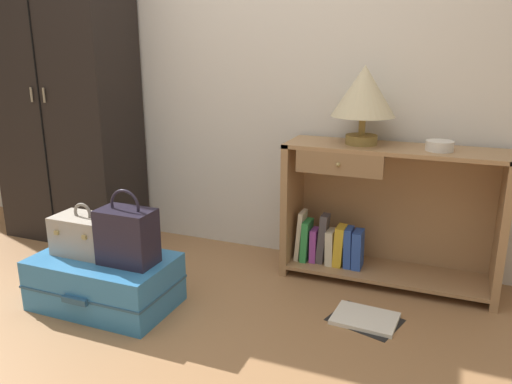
{
  "coord_description": "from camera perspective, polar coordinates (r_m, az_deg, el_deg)",
  "views": [
    {
      "loc": [
        1.12,
        -1.45,
        1.28
      ],
      "look_at": [
        0.17,
        0.89,
        0.55
      ],
      "focal_mm": 35.53,
      "sensor_mm": 36.0,
      "label": 1
    }
  ],
  "objects": [
    {
      "name": "suitcase_large",
      "position": [
        2.72,
        -16.64,
        -9.59
      ],
      "size": [
        0.71,
        0.45,
        0.26
      ],
      "color": "teal",
      "rests_on": "ground_plane"
    },
    {
      "name": "table_lamp",
      "position": [
        2.77,
        12.06,
        10.82
      ],
      "size": [
        0.34,
        0.34,
        0.42
      ],
      "color": "olive",
      "rests_on": "bookshelf"
    },
    {
      "name": "bottle",
      "position": [
        3.07,
        -22.16,
        -8.05
      ],
      "size": [
        0.07,
        0.07,
        0.18
      ],
      "color": "white",
      "rests_on": "ground_plane"
    },
    {
      "name": "train_case",
      "position": [
        2.72,
        -18.72,
        -4.55
      ],
      "size": [
        0.31,
        0.2,
        0.27
      ],
      "color": "#A89E8E",
      "rests_on": "suitcase_large"
    },
    {
      "name": "wardrobe",
      "position": [
        3.61,
        -20.71,
        10.52
      ],
      "size": [
        0.89,
        0.47,
        1.98
      ],
      "color": "black",
      "rests_on": "ground_plane"
    },
    {
      "name": "bookshelf",
      "position": [
        2.89,
        13.77,
        -2.57
      ],
      "size": [
        1.15,
        0.35,
        0.77
      ],
      "color": "#A37A51",
      "rests_on": "ground_plane"
    },
    {
      "name": "ground_plane",
      "position": [
        2.24,
        -13.56,
        -19.32
      ],
      "size": [
        9.0,
        9.0,
        0.0
      ],
      "primitive_type": "plane",
      "color": "#9E7047"
    },
    {
      "name": "open_book_on_floor",
      "position": [
        2.59,
        12.17,
        -13.77
      ],
      "size": [
        0.37,
        0.32,
        0.02
      ],
      "color": "white",
      "rests_on": "ground_plane"
    },
    {
      "name": "handbag",
      "position": [
        2.52,
        -14.3,
        -4.8
      ],
      "size": [
        0.27,
        0.17,
        0.37
      ],
      "color": "#231E2D",
      "rests_on": "suitcase_large"
    },
    {
      "name": "back_wall",
      "position": [
        3.16,
        1.3,
        16.47
      ],
      "size": [
        6.4,
        0.1,
        2.6
      ],
      "primitive_type": "cube",
      "color": "silver",
      "rests_on": "ground_plane"
    },
    {
      "name": "bowl",
      "position": [
        2.73,
        19.97,
        4.91
      ],
      "size": [
        0.14,
        0.14,
        0.05
      ],
      "primitive_type": "cylinder",
      "color": "silver",
      "rests_on": "bookshelf"
    }
  ]
}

